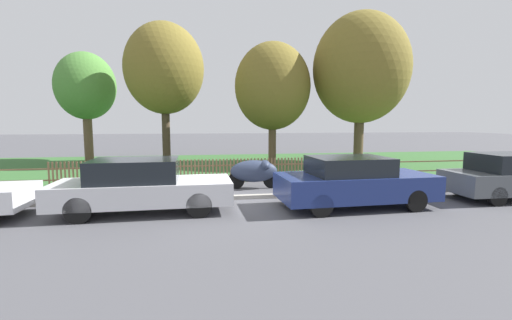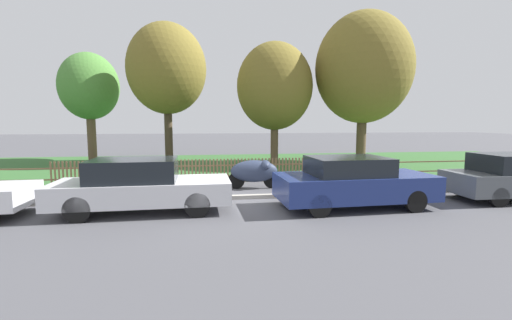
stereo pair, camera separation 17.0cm
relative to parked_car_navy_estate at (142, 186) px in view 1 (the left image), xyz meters
name	(u,v)px [view 1 (the left image)]	position (x,y,z in m)	size (l,w,h in m)	color
ground_plane	(201,201)	(1.52, 1.04, -0.72)	(120.00, 120.00, 0.00)	#4C4C51
kerb_stone	(201,198)	(1.52, 1.14, -0.66)	(43.68, 0.20, 0.12)	#9E998E
grass_strip	(201,165)	(1.52, 9.82, -0.71)	(43.68, 11.43, 0.01)	#33602D
park_fence	(201,171)	(1.52, 4.12, -0.25)	(43.68, 0.05, 0.94)	olive
parked_car_navy_estate	(142,186)	(0.00, 0.00, 0.00)	(4.56, 1.82, 1.42)	silver
parked_car_red_compact	(353,182)	(5.76, -0.32, 0.00)	(4.36, 1.98, 1.42)	navy
covered_motorcycle	(255,171)	(3.45, 2.75, -0.09)	(1.86, 0.76, 1.02)	black
tree_nearest_kerb	(86,87)	(-5.22, 13.03, 3.75)	(3.48, 3.48, 6.52)	brown
tree_behind_motorcycle	(164,69)	(-0.41, 11.04, 4.62)	(4.43, 4.43, 7.91)	#473828
tree_mid_park	(273,87)	(5.59, 9.90, 3.63)	(4.24, 4.24, 6.80)	brown
tree_far_left	(361,69)	(10.48, 9.16, 4.63)	(5.33, 5.33, 8.43)	brown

